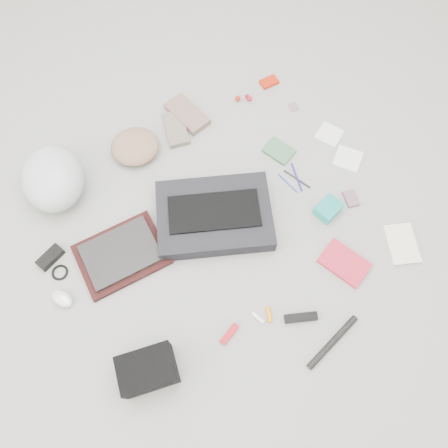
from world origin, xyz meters
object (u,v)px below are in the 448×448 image
messenger_bag (214,216)px  camera_bag (148,370)px  laptop (121,253)px  book_red (344,263)px  accordion_wallet (328,209)px  bike_helmet (53,178)px

messenger_bag → camera_bag: size_ratio=2.38×
laptop → camera_bag: bearing=-100.4°
messenger_bag → laptop: 0.43m
book_red → accordion_wallet: 0.25m
bike_helmet → accordion_wallet: size_ratio=3.09×
messenger_bag → bike_helmet: 0.73m
messenger_bag → laptop: (-0.43, 0.06, -0.01)m
messenger_bag → bike_helmet: (-0.53, 0.50, 0.06)m
laptop → accordion_wallet: size_ratio=2.83×
bike_helmet → accordion_wallet: 1.23m
laptop → camera_bag: size_ratio=1.47×
bike_helmet → book_red: 1.32m
messenger_bag → bike_helmet: bearing=161.9°
laptop → messenger_bag: bearing=-5.1°
laptop → book_red: 0.95m
messenger_bag → accordion_wallet: 0.51m
laptop → bike_helmet: (-0.11, 0.44, 0.07)m
laptop → book_red: bearing=-30.6°
bike_helmet → camera_bag: bike_helmet is taller
messenger_bag → bike_helmet: size_ratio=1.48×
bike_helmet → book_red: (0.91, -0.96, -0.09)m
camera_bag → laptop: bearing=90.6°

